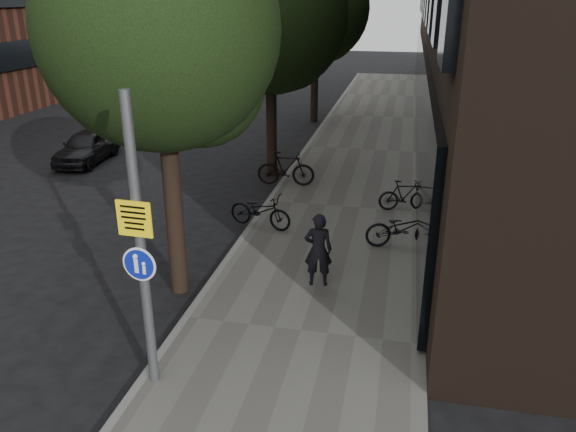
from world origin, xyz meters
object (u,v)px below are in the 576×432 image
(signpost, at_px, (141,248))
(pedestrian, at_px, (318,250))
(parked_bike_facade_near, at_px, (403,228))
(parked_car_near, at_px, (87,146))

(signpost, height_order, pedestrian, signpost)
(pedestrian, xyz_separation_m, parked_bike_facade_near, (1.73, 2.36, -0.32))
(signpost, xyz_separation_m, pedestrian, (2.07, 3.69, -1.52))
(signpost, height_order, parked_bike_facade_near, signpost)
(parked_bike_facade_near, xyz_separation_m, parked_car_near, (-11.76, 5.63, -0.01))
(signpost, xyz_separation_m, parked_bike_facade_near, (3.80, 6.05, -1.85))
(signpost, distance_m, parked_car_near, 14.26)
(parked_bike_facade_near, bearing_deg, parked_car_near, 50.04)
(parked_bike_facade_near, distance_m, parked_car_near, 13.04)
(pedestrian, xyz_separation_m, parked_car_near, (-10.04, 7.99, -0.33))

